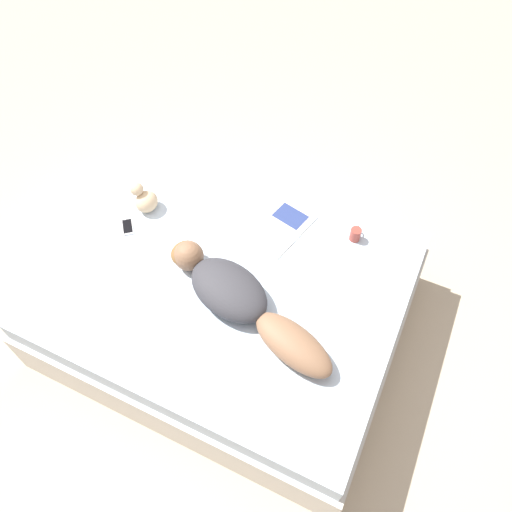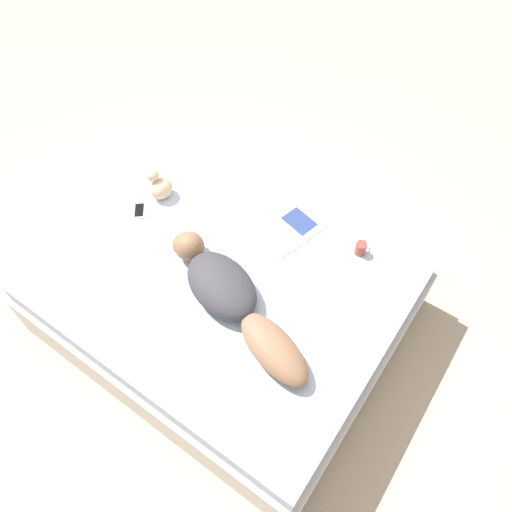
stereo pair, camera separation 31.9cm
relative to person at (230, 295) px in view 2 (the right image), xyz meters
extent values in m
plane|color=#B7A88E|center=(0.16, 0.15, -0.65)|extent=(12.00, 12.00, 0.00)
cube|color=beige|center=(0.16, 0.15, -0.45)|extent=(1.84, 2.22, 0.39)
cube|color=silver|center=(0.16, 0.15, -0.17)|extent=(1.78, 2.16, 0.16)
ellipsoid|color=brown|center=(-0.13, -0.41, -0.01)|extent=(0.39, 0.58, 0.15)
ellipsoid|color=#333338|center=(0.03, 0.08, 0.00)|extent=(0.50, 0.63, 0.18)
ellipsoid|color=brown|center=(0.15, 0.44, 0.01)|extent=(0.24, 0.23, 0.11)
sphere|color=brown|center=(0.14, 0.42, 0.01)|extent=(0.19, 0.19, 0.19)
cube|color=silver|center=(0.55, 0.05, -0.08)|extent=(0.30, 0.35, 0.01)
cube|color=silver|center=(0.78, -0.01, -0.08)|extent=(0.30, 0.35, 0.01)
cube|color=navy|center=(0.78, -0.01, -0.08)|extent=(0.20, 0.24, 0.00)
cylinder|color=#993D33|center=(0.79, -0.47, -0.04)|extent=(0.07, 0.07, 0.09)
cylinder|color=black|center=(0.79, -0.47, 0.00)|extent=(0.06, 0.06, 0.01)
torus|color=#993D33|center=(0.83, -0.47, -0.04)|extent=(0.06, 0.01, 0.06)
cube|color=silver|center=(0.23, 0.96, -0.08)|extent=(0.16, 0.15, 0.01)
cube|color=black|center=(0.23, 0.96, -0.08)|extent=(0.13, 0.12, 0.00)
ellipsoid|color=#D1B289|center=(0.43, 0.93, -0.02)|extent=(0.17, 0.15, 0.14)
sphere|color=#D1B289|center=(0.43, 0.98, 0.08)|extent=(0.09, 0.09, 0.09)
camera|label=1|loc=(-1.34, -0.75, 2.55)|focal=35.00mm
camera|label=2|loc=(-1.18, -1.02, 2.55)|focal=35.00mm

